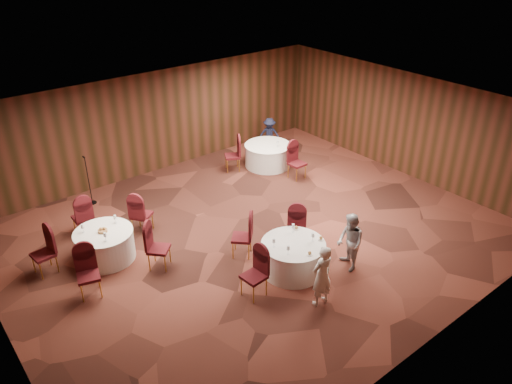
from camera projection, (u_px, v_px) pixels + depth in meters
ground at (255, 235)px, 12.87m from camera, size 12.00×12.00×0.00m
room_shell at (255, 166)px, 11.93m from camera, size 12.00×12.00×12.00m
table_main at (293, 257)px, 11.38m from camera, size 1.47×1.47×0.74m
table_left at (105, 245)px, 11.80m from camera, size 1.38×1.38×0.74m
table_right at (268, 155)px, 16.36m from camera, size 1.52×1.52×0.74m
chairs_main at (265, 244)px, 11.59m from camera, size 2.77×2.00×1.00m
chairs_left at (104, 240)px, 11.74m from camera, size 3.20×3.08×1.00m
chairs_right at (264, 160)px, 15.75m from camera, size 1.85×2.34×1.00m
tabletop_main at (300, 238)px, 11.21m from camera, size 1.14×1.09×0.22m
tabletop_left at (102, 229)px, 11.59m from camera, size 0.84×0.74×0.22m
tabletop_right at (278, 142)px, 16.00m from camera, size 0.08×0.08×0.22m
mic_stand at (90, 190)px, 14.13m from camera, size 0.24×0.24×1.45m
woman_a at (322, 276)px, 10.23m from camera, size 0.53×0.35×1.42m
woman_b at (350, 242)px, 11.31m from camera, size 0.76×0.84×1.40m
man_c at (269, 135)px, 17.35m from camera, size 0.87×0.85×1.19m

